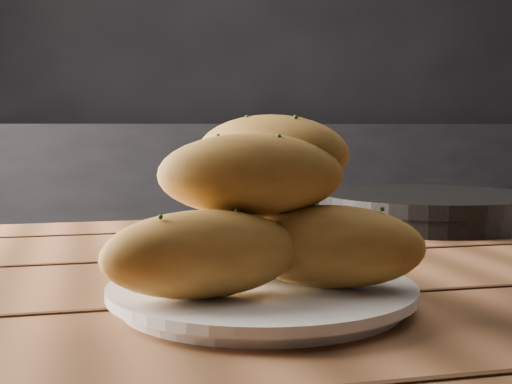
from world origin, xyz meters
The scene contains 6 objects.
back_wall centered at (0.00, 2.00, 1.35)m, with size 4.00×0.04×2.70m, color black.
counter centered at (0.00, 1.70, 0.45)m, with size 2.80×0.60×0.90m, color black.
table centered at (-0.68, -0.64, 0.65)m, with size 1.47×0.86×0.75m.
plate centered at (-0.87, -0.75, 0.76)m, with size 0.25×0.25×0.02m.
bread_rolls centered at (-0.87, -0.75, 0.83)m, with size 0.26×0.21×0.14m.
skillet centered at (-0.52, -0.35, 0.77)m, with size 0.45×0.32×0.05m.
Camera 1 is at (-1.01, -1.29, 0.89)m, focal length 50.00 mm.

